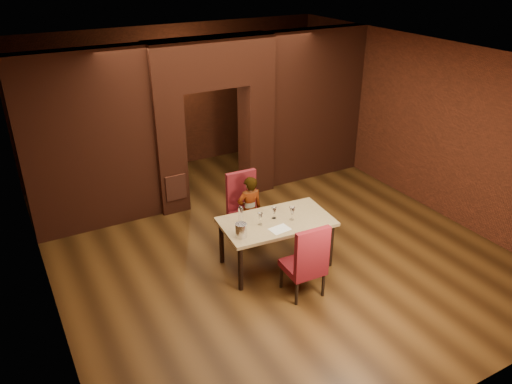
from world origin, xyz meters
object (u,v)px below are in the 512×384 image
chair_far (247,209)px  potted_plant (278,215)px  wine_bucket (241,230)px  chair_near (303,258)px  wine_glass_a (260,219)px  wine_glass_b (274,213)px  water_bottle (241,216)px  dining_table (276,242)px  wine_glass_c (292,213)px  person_seated (250,210)px

chair_far → potted_plant: (0.73, 0.17, -0.40)m
chair_far → wine_bucket: size_ratio=5.65×
chair_near → potted_plant: chair_near is taller
wine_glass_a → wine_glass_b: wine_glass_a is taller
wine_glass_a → water_bottle: 0.30m
dining_table → wine_glass_a: (-0.29, 0.01, 0.51)m
wine_glass_c → wine_bucket: size_ratio=1.04×
wine_glass_b → wine_bucket: 0.75m
potted_plant → person_seated: bearing=-160.2°
wine_glass_b → chair_far: bearing=92.6°
wine_glass_b → wine_bucket: bearing=-161.4°
chair_near → person_seated: size_ratio=0.96×
dining_table → wine_glass_c: wine_glass_c is taller
dining_table → wine_glass_a: 0.59m
wine_glass_a → wine_glass_b: size_ratio=1.03×
chair_near → wine_glass_c: chair_near is taller
chair_near → wine_bucket: chair_near is taller
chair_near → person_seated: (-0.00, 1.63, 0.03)m
chair_near → wine_glass_b: 0.95m
wine_glass_a → wine_glass_c: (0.51, -0.11, 0.01)m
wine_glass_c → chair_far: bearing=104.4°
dining_table → wine_bucket: size_ratio=8.10×
wine_glass_c → wine_glass_b: bearing=142.0°
wine_glass_a → chair_near: bearing=-72.8°
wine_bucket → wine_glass_a: bearing=22.2°
wine_glass_c → water_bottle: (-0.77, 0.25, 0.05)m
chair_far → wine_glass_a: size_ratio=5.90×
person_seated → chair_far: bearing=-86.9°
chair_near → wine_bucket: bearing=-41.4°
chair_far → water_bottle: bearing=-122.1°
dining_table → water_bottle: water_bottle is taller
wine_glass_c → wine_bucket: (-0.93, -0.07, -0.00)m
person_seated → wine_glass_a: 0.90m
dining_table → water_bottle: bearing=169.7°
chair_far → wine_glass_c: size_ratio=5.41×
wine_glass_a → potted_plant: bearing=47.4°
wine_glass_b → wine_glass_c: wine_glass_c is taller
person_seated → dining_table: bearing=96.3°
dining_table → chair_far: chair_far is taller
dining_table → wine_glass_b: bearing=94.9°
water_bottle → potted_plant: size_ratio=0.77×
wine_glass_c → water_bottle: water_bottle is taller
person_seated → wine_glass_a: size_ratio=6.06×
chair_far → wine_glass_a: 0.99m
wine_glass_b → wine_bucket: wine_bucket is taller
person_seated → wine_glass_c: 1.00m
wine_bucket → wine_glass_b: bearing=18.6°
chair_near → wine_glass_c: (0.26, 0.72, 0.33)m
wine_glass_b → potted_plant: size_ratio=0.49×
chair_near → potted_plant: bearing=-108.4°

